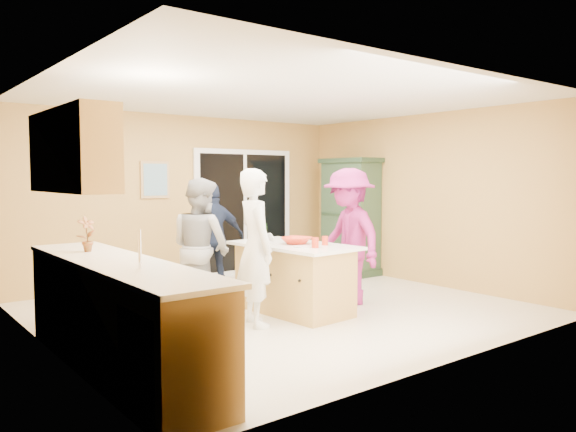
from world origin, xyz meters
TOP-DOWN VIEW (x-y plane):
  - floor at (0.00, 0.00)m, footprint 5.50×5.50m
  - ceiling at (0.00, 0.00)m, footprint 5.50×5.00m
  - wall_back at (0.00, 2.50)m, footprint 5.50×0.10m
  - wall_front at (0.00, -2.50)m, footprint 5.50×0.10m
  - wall_left at (-2.75, 0.00)m, footprint 0.10×5.00m
  - wall_right at (2.75, 0.00)m, footprint 0.10×5.00m
  - left_cabinet_run at (-2.45, -1.05)m, footprint 0.65×3.05m
  - upper_cabinets at (-2.58, -0.20)m, footprint 0.35×1.60m
  - sliding_door at (1.05, 2.46)m, footprint 1.90×0.07m
  - framed_picture at (-0.55, 2.48)m, footprint 0.46×0.04m
  - kitchen_island at (0.01, -0.19)m, footprint 0.97×1.64m
  - green_hutch at (2.49, 1.39)m, footprint 0.56×1.06m
  - woman_white at (-0.68, -0.40)m, footprint 0.57×0.72m
  - woman_grey at (-0.95, 0.36)m, footprint 0.75×0.89m
  - woman_navy at (-0.24, 1.31)m, footprint 0.97×0.52m
  - woman_magenta at (0.84, -0.29)m, footprint 0.79×1.21m
  - serving_bowl at (0.04, -0.21)m, footprint 0.45×0.45m
  - tulip_vase at (-2.45, -0.17)m, footprint 0.20×0.16m
  - tumbler_near at (0.23, -0.51)m, footprint 0.09×0.09m
  - tumbler_far at (-0.02, -0.63)m, footprint 0.10×0.10m
  - wine_bottle at (-0.26, 0.05)m, footprint 0.08×0.08m
  - white_plate at (-0.11, -0.49)m, footprint 0.25×0.25m

SIDE VIEW (x-z plane):
  - floor at x=0.00m, z-range 0.00..0.00m
  - kitchen_island at x=0.01m, z-range -0.03..0.81m
  - left_cabinet_run at x=-2.45m, z-range -0.16..1.08m
  - woman_navy at x=-0.24m, z-range 0.00..1.57m
  - woman_grey at x=-0.95m, z-range 0.00..1.63m
  - white_plate at x=-0.11m, z-range 0.83..0.85m
  - woman_white at x=-0.68m, z-range 0.00..1.73m
  - woman_magenta at x=0.84m, z-range 0.00..1.75m
  - serving_bowl at x=0.04m, z-range 0.83..0.92m
  - tumbler_near at x=0.23m, z-range 0.83..0.94m
  - tumbler_far at x=-0.02m, z-range 0.83..0.95m
  - green_hutch at x=2.49m, z-range -0.03..1.93m
  - wine_bottle at x=-0.26m, z-range 0.80..1.14m
  - sliding_door at x=1.05m, z-range 0.00..2.10m
  - tulip_vase at x=-2.45m, z-range 0.94..1.28m
  - wall_back at x=0.00m, z-range 0.00..2.60m
  - wall_front at x=0.00m, z-range 0.00..2.60m
  - wall_left at x=-2.75m, z-range 0.00..2.60m
  - wall_right at x=2.75m, z-range 0.00..2.60m
  - framed_picture at x=-0.55m, z-range 1.32..1.88m
  - upper_cabinets at x=-2.58m, z-range 1.50..2.25m
  - ceiling at x=0.00m, z-range 2.55..2.65m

